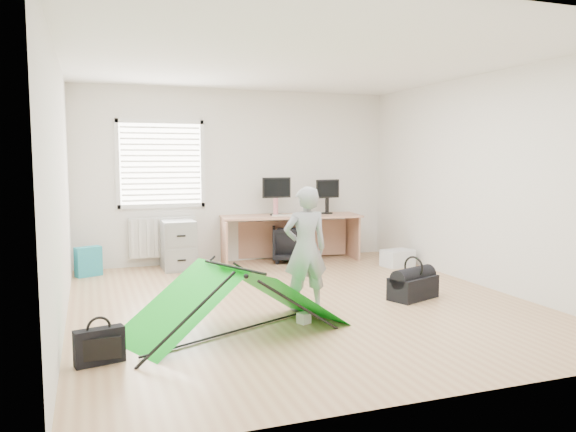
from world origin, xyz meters
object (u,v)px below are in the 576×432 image
object	(u,v)px
monitor_left	(276,201)
laptop_bag	(99,346)
monitor_right	(327,201)
office_chair	(292,244)
kite	(234,300)
duffel_bag	(413,288)
storage_crate	(398,258)
person	(305,249)
filing_cabinet	(178,245)
thermos	(276,207)
desk	(291,239)

from	to	relation	value
monitor_left	laptop_bag	size ratio (longest dim) A/B	1.17
monitor_right	office_chair	size ratio (longest dim) A/B	0.68
kite	duffel_bag	xyz separation A→B (m)	(2.28, 0.54, -0.18)
office_chair	storage_crate	world-z (taller)	office_chair
monitor_left	office_chair	distance (m)	0.72
monitor_right	person	size ratio (longest dim) A/B	0.32
filing_cabinet	kite	bearing A→B (deg)	-89.62
filing_cabinet	thermos	distance (m)	1.60
filing_cabinet	monitor_right	world-z (taller)	monitor_right
person	kite	bearing A→B (deg)	30.89
desk	person	size ratio (longest dim) A/B	1.63
monitor_left	kite	xyz separation A→B (m)	(-1.50, -3.26, -0.65)
desk	monitor_right	distance (m)	0.85
kite	storage_crate	xyz separation A→B (m)	(3.13, 2.32, -0.19)
desk	monitor_left	bearing A→B (deg)	172.43
storage_crate	laptop_bag	bearing A→B (deg)	-147.73
filing_cabinet	monitor_right	distance (m)	2.46
storage_crate	duffel_bag	size ratio (longest dim) A/B	0.74
office_chair	laptop_bag	size ratio (longest dim) A/B	1.61
thermos	person	size ratio (longest dim) A/B	0.20
monitor_right	duffel_bag	bearing A→B (deg)	-102.99
person	storage_crate	bearing A→B (deg)	-139.59
thermos	kite	xyz separation A→B (m)	(-1.48, -3.21, -0.57)
office_chair	person	bearing A→B (deg)	91.18
monitor_left	thermos	xyz separation A→B (m)	(-0.03, -0.05, -0.08)
kite	duffel_bag	size ratio (longest dim) A/B	3.35
monitor_right	office_chair	xyz separation A→B (m)	(-0.60, 0.02, -0.66)
duffel_bag	desk	bearing A→B (deg)	80.32
kite	duffel_bag	bearing A→B (deg)	-11.37
monitor_left	monitor_right	distance (m)	0.85
desk	thermos	xyz separation A→B (m)	(-0.25, 0.00, 0.51)
filing_cabinet	monitor_right	size ratio (longest dim) A/B	1.72
storage_crate	laptop_bag	size ratio (longest dim) A/B	1.16
monitor_left	laptop_bag	world-z (taller)	monitor_left
monitor_right	kite	xyz separation A→B (m)	(-2.35, -3.23, -0.63)
monitor_right	person	distance (m)	3.07
monitor_right	office_chair	world-z (taller)	monitor_right
laptop_bag	monitor_left	bearing A→B (deg)	40.56
filing_cabinet	person	size ratio (longest dim) A/B	0.54
person	kite	distance (m)	1.12
kite	person	bearing A→B (deg)	4.87
storage_crate	duffel_bag	distance (m)	1.97
desk	office_chair	size ratio (longest dim) A/B	3.49
duffel_bag	office_chair	bearing A→B (deg)	79.61
person	filing_cabinet	bearing A→B (deg)	-69.37
duffel_bag	laptop_bag	bearing A→B (deg)	173.91
thermos	person	world-z (taller)	person
office_chair	person	size ratio (longest dim) A/B	0.47
office_chair	laptop_bag	distance (m)	4.72
kite	storage_crate	size ratio (longest dim) A/B	4.50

